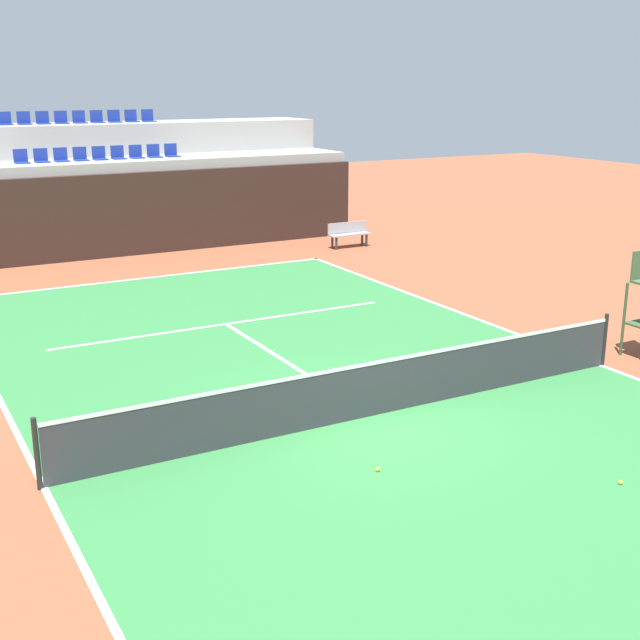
# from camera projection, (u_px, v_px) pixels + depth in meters

# --- Properties ---
(ground_plane) EXTENTS (80.00, 80.00, 0.00)m
(ground_plane) POSITION_uv_depth(u_px,v_px,m) (371.00, 416.00, 14.31)
(ground_plane) COLOR brown
(court_surface) EXTENTS (11.00, 24.00, 0.01)m
(court_surface) POSITION_uv_depth(u_px,v_px,m) (371.00, 416.00, 14.31)
(court_surface) COLOR #2D7238
(court_surface) RESTS_ON ground_plane
(baseline_far) EXTENTS (11.00, 0.10, 0.00)m
(baseline_far) POSITION_uv_depth(u_px,v_px,m) (152.00, 277.00, 24.37)
(baseline_far) COLOR white
(baseline_far) RESTS_ON court_surface
(sideline_left) EXTENTS (0.10, 24.00, 0.00)m
(sideline_left) POSITION_uv_depth(u_px,v_px,m) (44.00, 488.00, 11.78)
(sideline_left) COLOR white
(sideline_left) RESTS_ON court_surface
(sideline_right) EXTENTS (0.10, 24.00, 0.00)m
(sideline_right) POSITION_uv_depth(u_px,v_px,m) (600.00, 365.00, 16.84)
(sideline_right) COLOR white
(sideline_right) RESTS_ON court_surface
(service_line_far) EXTENTS (8.26, 0.10, 0.00)m
(service_line_far) POSITION_uv_depth(u_px,v_px,m) (226.00, 324.00, 19.70)
(service_line_far) COLOR white
(service_line_far) RESTS_ON court_surface
(centre_service_line) EXTENTS (0.10, 6.40, 0.00)m
(centre_service_line) POSITION_uv_depth(u_px,v_px,m) (287.00, 363.00, 17.00)
(centre_service_line) COLOR white
(centre_service_line) RESTS_ON court_surface
(back_wall) EXTENTS (17.32, 0.30, 2.68)m
(back_wall) POSITION_uv_depth(u_px,v_px,m) (115.00, 216.00, 26.98)
(back_wall) COLOR black
(back_wall) RESTS_ON ground_plane
(stands_tier_lower) EXTENTS (17.32, 2.40, 3.00)m
(stands_tier_lower) POSITION_uv_depth(u_px,v_px,m) (104.00, 205.00, 28.07)
(stands_tier_lower) COLOR #9E9E99
(stands_tier_lower) RESTS_ON ground_plane
(stands_tier_upper) EXTENTS (17.32, 2.40, 4.08)m
(stands_tier_upper) POSITION_uv_depth(u_px,v_px,m) (85.00, 182.00, 29.94)
(stands_tier_upper) COLOR #9E9E99
(stands_tier_upper) RESTS_ON ground_plane
(seating_row_lower) EXTENTS (5.43, 0.44, 0.44)m
(seating_row_lower) POSITION_uv_depth(u_px,v_px,m) (100.00, 156.00, 27.70)
(seating_row_lower) COLOR navy
(seating_row_lower) RESTS_ON stands_tier_lower
(seating_row_upper) EXTENTS (5.43, 0.44, 0.44)m
(seating_row_upper) POSITION_uv_depth(u_px,v_px,m) (80.00, 120.00, 29.43)
(seating_row_upper) COLOR navy
(seating_row_upper) RESTS_ON stands_tier_upper
(tennis_net) EXTENTS (11.08, 0.08, 1.07)m
(tennis_net) POSITION_uv_depth(u_px,v_px,m) (372.00, 388.00, 14.17)
(tennis_net) COLOR black
(tennis_net) RESTS_ON court_surface
(player_bench) EXTENTS (1.50, 0.40, 0.85)m
(player_bench) POSITION_uv_depth(u_px,v_px,m) (349.00, 232.00, 28.72)
(player_bench) COLOR #99999E
(player_bench) RESTS_ON ground_plane
(tennis_ball_0) EXTENTS (0.07, 0.07, 0.07)m
(tennis_ball_0) POSITION_uv_depth(u_px,v_px,m) (621.00, 482.00, 11.87)
(tennis_ball_0) COLOR #CCE033
(tennis_ball_0) RESTS_ON court_surface
(tennis_ball_2) EXTENTS (0.07, 0.07, 0.07)m
(tennis_ball_2) POSITION_uv_depth(u_px,v_px,m) (378.00, 469.00, 12.27)
(tennis_ball_2) COLOR #CCE033
(tennis_ball_2) RESTS_ON court_surface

